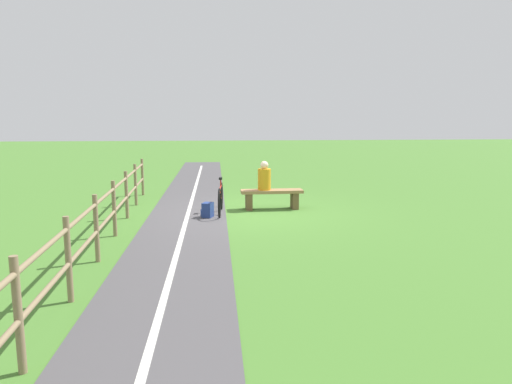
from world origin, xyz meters
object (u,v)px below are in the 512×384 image
Objects in this scene: backpack at (208,210)px; bicycle at (220,199)px; bench at (272,196)px; person_seated at (264,178)px.

bicycle is at bearing -122.91° from backpack.
bicycle reaches higher than bench.
bench is at bearing 111.80° from bicycle.
bicycle is at bearing 17.15° from bench.
bicycle is at bearing 19.89° from person_seated.
bench is at bearing 180.00° from person_seated.
backpack is at bearing -29.10° from bicycle.
bicycle is 0.63m from backpack.
bicycle is (1.16, 0.44, -0.47)m from person_seated.
backpack is (1.69, 0.94, -0.17)m from bench.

